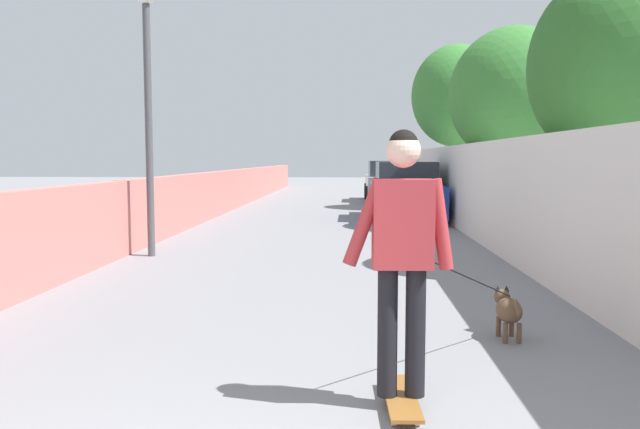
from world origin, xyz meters
The scene contains 12 objects.
ground_plane centered at (14.00, 0.00, 0.00)m, with size 80.00×80.00×0.00m, color gray.
wall_left centered at (12.00, 3.24, 0.63)m, with size 48.00×0.30×1.25m, color #CC726B.
fence_right centered at (12.00, -3.24, 0.97)m, with size 48.00×0.30×1.94m, color silver.
tree_right_near centered at (13.00, -4.27, 3.02)m, with size 2.87×2.87×4.56m.
tree_right_far centered at (7.50, -4.36, 2.88)m, with size 2.52×2.52×4.31m.
tree_right_distant centered at (19.00, -3.97, 3.59)m, with size 2.83×2.83×5.23m.
lamp_post centered at (8.77, 2.69, 3.04)m, with size 0.36×0.36×4.46m.
skateboard centered at (2.44, -0.96, 0.07)m, with size 0.81×0.22×0.08m.
person_skateboarder centered at (2.44, -0.96, 1.09)m, with size 0.23×0.71×1.72m.
dog centered at (4.09, -2.04, 0.28)m, with size 1.94×1.21×1.06m.
car_near centered at (15.46, -2.09, 0.72)m, with size 4.22×1.80×1.54m.
car_far centered at (22.72, -2.09, 0.72)m, with size 4.20×1.80×1.54m.
Camera 1 is at (-1.59, -0.62, 1.62)m, focal length 35.67 mm.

